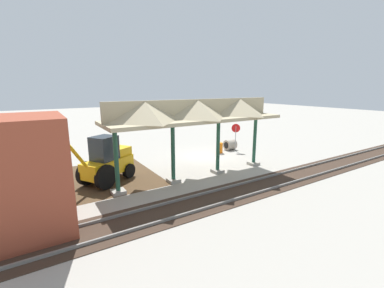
# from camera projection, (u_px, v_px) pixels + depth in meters

# --- Properties ---
(ground_plane) EXTENTS (120.00, 120.00, 0.00)m
(ground_plane) POSITION_uv_depth(u_px,v_px,m) (205.00, 156.00, 21.25)
(ground_plane) COLOR #9E998E
(dirt_work_zone) EXTENTS (9.35, 7.00, 0.01)m
(dirt_work_zone) POSITION_uv_depth(u_px,v_px,m) (77.00, 182.00, 15.52)
(dirt_work_zone) COLOR #4C3823
(dirt_work_zone) RESTS_ON ground
(platform_canopy) EXTENTS (11.22, 3.20, 4.90)m
(platform_canopy) POSITION_uv_depth(u_px,v_px,m) (197.00, 112.00, 15.48)
(platform_canopy) COLOR #9E998E
(platform_canopy) RESTS_ON ground
(rail_tracks) EXTENTS (60.00, 2.58, 0.15)m
(rail_tracks) POSITION_uv_depth(u_px,v_px,m) (273.00, 182.00, 15.36)
(rail_tracks) COLOR slate
(rail_tracks) RESTS_ON ground
(stop_sign) EXTENTS (0.62, 0.48, 2.45)m
(stop_sign) POSITION_uv_depth(u_px,v_px,m) (236.00, 131.00, 22.69)
(stop_sign) COLOR gray
(stop_sign) RESTS_ON ground
(backhoe) EXTENTS (5.09, 3.80, 2.82)m
(backhoe) POSITION_uv_depth(u_px,v_px,m) (106.00, 162.00, 15.20)
(backhoe) COLOR #EAB214
(backhoe) RESTS_ON ground
(dirt_mound) EXTENTS (4.00, 4.00, 2.37)m
(dirt_mound) POSITION_uv_depth(u_px,v_px,m) (45.00, 182.00, 15.44)
(dirt_mound) COLOR #4C3823
(dirt_mound) RESTS_ON ground
(concrete_pipe) EXTENTS (0.98, 0.96, 0.93)m
(concrete_pipe) POSITION_uv_depth(u_px,v_px,m) (230.00, 145.00, 23.42)
(concrete_pipe) COLOR #9E9384
(concrete_pipe) RESTS_ON ground
(brick_utility_building) EXTENTS (3.44, 3.50, 4.56)m
(brick_utility_building) POSITION_uv_depth(u_px,v_px,m) (18.00, 177.00, 9.71)
(brick_utility_building) COLOR brown
(brick_utility_building) RESTS_ON ground
(traffic_barrel) EXTENTS (0.56, 0.56, 0.90)m
(traffic_barrel) POSITION_uv_depth(u_px,v_px,m) (219.00, 148.00, 22.29)
(traffic_barrel) COLOR orange
(traffic_barrel) RESTS_ON ground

